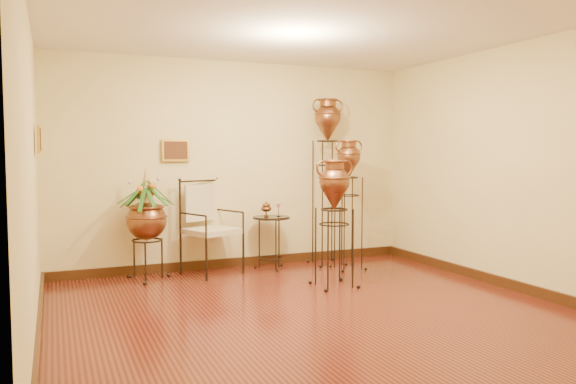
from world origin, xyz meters
name	(u,v)px	position (x,y,z in m)	size (l,w,h in m)	color
ground	(316,313)	(0.00, 0.00, 0.00)	(5.00, 5.00, 0.00)	maroon
room_shell	(316,135)	(-0.01, 0.01, 1.73)	(5.02, 5.02, 2.81)	#F5E79D
amphora_tall	(327,179)	(1.21, 2.15, 1.20)	(0.59, 0.59, 2.34)	black
amphora_mid	(348,203)	(1.32, 1.74, 0.89)	(0.40, 0.40, 1.76)	black
amphora_short	(334,223)	(0.68, 0.93, 0.76)	(0.56, 0.56, 1.52)	black
planter_urn	(146,216)	(-1.29, 2.13, 0.80)	(1.01, 1.01, 1.43)	black
armchair	(212,227)	(-0.46, 2.15, 0.61)	(0.88, 0.85, 1.22)	black
side_table	(271,241)	(0.36, 2.15, 0.37)	(0.57, 0.57, 0.90)	black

